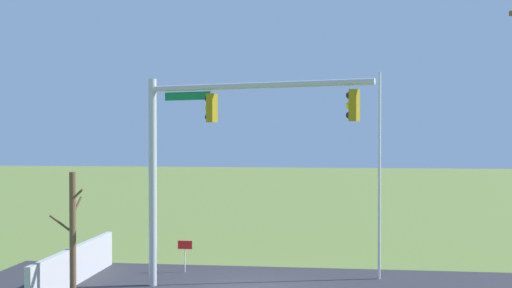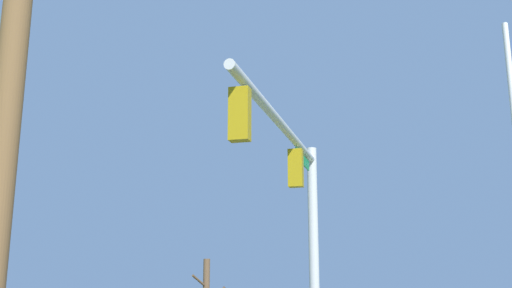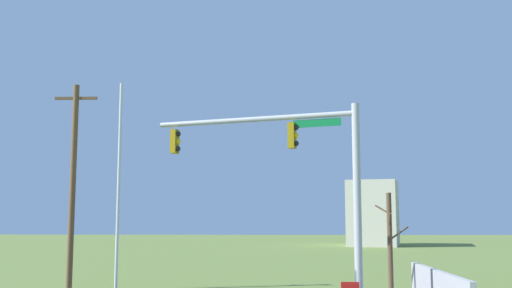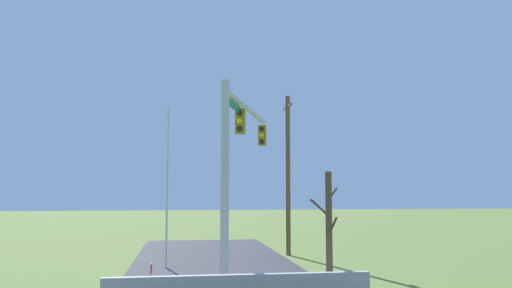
{
  "view_description": "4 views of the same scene",
  "coord_description": "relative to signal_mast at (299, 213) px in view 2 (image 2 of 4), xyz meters",
  "views": [
    {
      "loc": [
        -2.95,
        22.3,
        5.37
      ],
      "look_at": [
        -0.31,
        0.86,
        5.01
      ],
      "focal_mm": 46.59,
      "sensor_mm": 36.0,
      "label": 1
    },
    {
      "loc": [
        -13.71,
        2.52,
        3.17
      ],
      "look_at": [
        -0.05,
        1.6,
        6.5
      ],
      "focal_mm": 43.02,
      "sensor_mm": 36.0,
      "label": 2
    },
    {
      "loc": [
        0.56,
        -20.92,
        3.24
      ],
      "look_at": [
        -0.13,
        0.58,
        5.9
      ],
      "focal_mm": 40.82,
      "sensor_mm": 36.0,
      "label": 3
    },
    {
      "loc": [
        19.98,
        -1.7,
        3.55
      ],
      "look_at": [
        -0.62,
        1.39,
        5.52
      ],
      "focal_mm": 35.51,
      "sensor_mm": 36.0,
      "label": 4
    }
  ],
  "objects": [
    {
      "name": "signal_mast",
      "position": [
        0.0,
        0.0,
        0.0
      ],
      "size": [
        7.69,
        2.81,
        7.25
      ],
      "color": "#B2B5BA",
      "rests_on": "ground_plane"
    },
    {
      "name": "utility_pole",
      "position": [
        -9.79,
        3.97,
        -0.41
      ],
      "size": [
        1.9,
        0.26,
        9.07
      ],
      "color": "brown",
      "rests_on": "ground_plane"
    }
  ]
}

